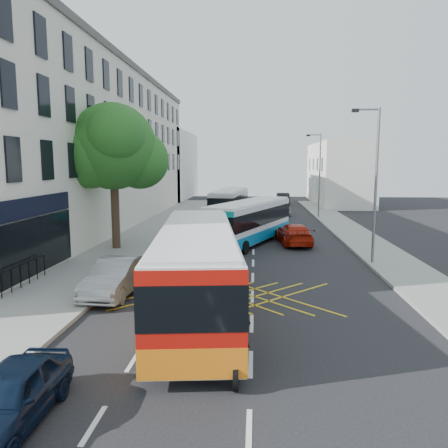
% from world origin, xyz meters
% --- Properties ---
extents(ground, '(120.00, 120.00, 0.00)m').
position_xyz_m(ground, '(0.00, 0.00, 0.00)').
color(ground, black).
rests_on(ground, ground).
extents(pavement_left, '(5.00, 70.00, 0.15)m').
position_xyz_m(pavement_left, '(-8.50, 15.00, 0.07)').
color(pavement_left, gray).
rests_on(pavement_left, ground).
extents(pavement_right, '(3.00, 70.00, 0.15)m').
position_xyz_m(pavement_right, '(7.50, 15.00, 0.07)').
color(pavement_right, gray).
rests_on(pavement_right, ground).
extents(terrace_main, '(8.30, 45.00, 13.50)m').
position_xyz_m(terrace_main, '(-14.00, 24.49, 6.76)').
color(terrace_main, beige).
rests_on(terrace_main, ground).
extents(terrace_far, '(8.00, 20.00, 10.00)m').
position_xyz_m(terrace_far, '(-14.00, 55.00, 5.00)').
color(terrace_far, silver).
rests_on(terrace_far, ground).
extents(building_right, '(6.00, 18.00, 8.00)m').
position_xyz_m(building_right, '(11.00, 48.00, 4.00)').
color(building_right, silver).
rests_on(building_right, ground).
extents(street_tree, '(6.30, 5.70, 8.80)m').
position_xyz_m(street_tree, '(-8.51, 14.97, 6.29)').
color(street_tree, '#382619').
rests_on(street_tree, pavement_left).
extents(lamp_near, '(1.45, 0.15, 8.00)m').
position_xyz_m(lamp_near, '(6.20, 12.00, 4.62)').
color(lamp_near, slate).
rests_on(lamp_near, pavement_right).
extents(lamp_far, '(1.45, 0.15, 8.00)m').
position_xyz_m(lamp_far, '(6.20, 32.00, 4.62)').
color(lamp_far, slate).
rests_on(lamp_far, pavement_right).
extents(railings, '(0.08, 5.60, 1.14)m').
position_xyz_m(railings, '(-9.70, 5.30, 0.72)').
color(railings, black).
rests_on(railings, pavement_left).
extents(bus_near, '(3.85, 11.40, 3.14)m').
position_xyz_m(bus_near, '(-1.96, 3.81, 1.65)').
color(bus_near, silver).
rests_on(bus_near, ground).
extents(bus_mid, '(5.95, 10.24, 2.84)m').
position_xyz_m(bus_mid, '(-0.32, 17.78, 1.49)').
color(bus_mid, silver).
rests_on(bus_mid, ground).
extents(bus_far, '(3.37, 10.21, 2.82)m').
position_xyz_m(bus_far, '(-2.41, 31.28, 1.48)').
color(bus_far, silver).
rests_on(bus_far, ground).
extents(motorbike, '(0.67, 2.29, 2.04)m').
position_xyz_m(motorbike, '(-0.34, -0.61, 0.96)').
color(motorbike, black).
rests_on(motorbike, ground).
extents(parked_car_blue, '(1.54, 3.70, 1.25)m').
position_xyz_m(parked_car_blue, '(-4.90, -3.11, 0.63)').
color(parked_car_blue, black).
rests_on(parked_car_blue, ground).
extents(parked_car_silver, '(1.75, 4.51, 1.47)m').
position_xyz_m(parked_car_silver, '(-5.60, 5.92, 0.73)').
color(parked_car_silver, '#95989C').
rests_on(parked_car_silver, ground).
extents(red_hatchback, '(2.44, 4.92, 1.37)m').
position_xyz_m(red_hatchback, '(2.67, 17.74, 0.69)').
color(red_hatchback, '#A71807').
rests_on(red_hatchback, ground).
extents(distant_car_grey, '(3.01, 5.36, 1.42)m').
position_xyz_m(distant_car_grey, '(-2.32, 39.93, 0.71)').
color(distant_car_grey, '#393B40').
rests_on(distant_car_grey, ground).
extents(distant_car_silver, '(1.79, 4.33, 1.47)m').
position_xyz_m(distant_car_silver, '(2.87, 34.18, 0.73)').
color(distant_car_silver, '#AFB3B8').
rests_on(distant_car_silver, ground).
extents(distant_car_dark, '(1.62, 4.58, 1.50)m').
position_xyz_m(distant_car_dark, '(3.69, 46.63, 0.75)').
color(distant_car_dark, black).
rests_on(distant_car_dark, ground).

